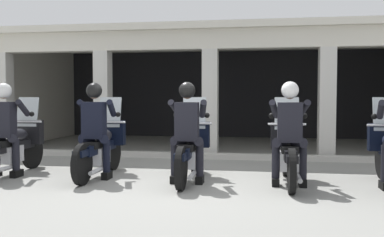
{
  "coord_description": "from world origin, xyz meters",
  "views": [
    {
      "loc": [
        1.12,
        -6.53,
        1.35
      ],
      "look_at": [
        0.0,
        0.52,
        0.99
      ],
      "focal_mm": 40.12,
      "sensor_mm": 36.0,
      "label": 1
    }
  ],
  "objects_px": {
    "police_officer_far_left": "(5,121)",
    "motorcycle_left": "(102,147)",
    "police_officer_left": "(95,122)",
    "motorcycle_right": "(288,151)",
    "motorcycle_center": "(190,149)",
    "police_officer_center": "(187,123)",
    "motorcycle_far_left": "(15,145)",
    "police_officer_right": "(290,124)"
  },
  "relations": [
    {
      "from": "motorcycle_center",
      "to": "motorcycle_right",
      "type": "distance_m",
      "value": 1.56
    },
    {
      "from": "motorcycle_center",
      "to": "police_officer_center",
      "type": "bearing_deg",
      "value": -105.04
    },
    {
      "from": "police_officer_far_left",
      "to": "police_officer_center",
      "type": "bearing_deg",
      "value": -13.42
    },
    {
      "from": "police_officer_far_left",
      "to": "police_officer_center",
      "type": "xyz_separation_m",
      "value": [
        3.13,
        -0.04,
        0.0
      ]
    },
    {
      "from": "police_officer_far_left",
      "to": "motorcycle_left",
      "type": "height_order",
      "value": "police_officer_far_left"
    },
    {
      "from": "motorcycle_far_left",
      "to": "police_officer_far_left",
      "type": "height_order",
      "value": "police_officer_far_left"
    },
    {
      "from": "police_officer_center",
      "to": "motorcycle_right",
      "type": "xyz_separation_m",
      "value": [
        1.56,
        0.3,
        -0.44
      ]
    },
    {
      "from": "police_officer_far_left",
      "to": "motorcycle_left",
      "type": "distance_m",
      "value": 1.66
    },
    {
      "from": "police_officer_far_left",
      "to": "motorcycle_center",
      "type": "relative_size",
      "value": 0.78
    },
    {
      "from": "police_officer_far_left",
      "to": "police_officer_right",
      "type": "height_order",
      "value": "same"
    },
    {
      "from": "motorcycle_far_left",
      "to": "motorcycle_left",
      "type": "height_order",
      "value": "same"
    },
    {
      "from": "motorcycle_far_left",
      "to": "police_officer_center",
      "type": "bearing_deg",
      "value": -18.6
    },
    {
      "from": "motorcycle_right",
      "to": "police_officer_far_left",
      "type": "bearing_deg",
      "value": 175.93
    },
    {
      "from": "motorcycle_far_left",
      "to": "police_officer_right",
      "type": "height_order",
      "value": "police_officer_right"
    },
    {
      "from": "police_officer_left",
      "to": "motorcycle_far_left",
      "type": "bearing_deg",
      "value": 160.83
    },
    {
      "from": "police_officer_right",
      "to": "motorcycle_left",
      "type": "bearing_deg",
      "value": 165.77
    },
    {
      "from": "motorcycle_center",
      "to": "police_officer_right",
      "type": "height_order",
      "value": "police_officer_right"
    },
    {
      "from": "motorcycle_center",
      "to": "police_officer_right",
      "type": "bearing_deg",
      "value": -24.39
    },
    {
      "from": "motorcycle_left",
      "to": "motorcycle_far_left",
      "type": "bearing_deg",
      "value": 171.18
    },
    {
      "from": "motorcycle_left",
      "to": "police_officer_center",
      "type": "xyz_separation_m",
      "value": [
        1.56,
        -0.4,
        0.44
      ]
    },
    {
      "from": "motorcycle_far_left",
      "to": "motorcycle_center",
      "type": "relative_size",
      "value": 1.0
    },
    {
      "from": "police_officer_far_left",
      "to": "police_officer_left",
      "type": "height_order",
      "value": "same"
    },
    {
      "from": "motorcycle_left",
      "to": "police_officer_left",
      "type": "xyz_separation_m",
      "value": [
        -0.0,
        -0.28,
        0.44
      ]
    },
    {
      "from": "motorcycle_far_left",
      "to": "police_officer_far_left",
      "type": "relative_size",
      "value": 1.29
    },
    {
      "from": "police_officer_far_left",
      "to": "police_officer_right",
      "type": "xyz_separation_m",
      "value": [
        4.69,
        -0.02,
        0.0
      ]
    },
    {
      "from": "police_officer_left",
      "to": "motorcycle_right",
      "type": "bearing_deg",
      "value": -8.24
    },
    {
      "from": "motorcycle_center",
      "to": "police_officer_center",
      "type": "distance_m",
      "value": 0.52
    },
    {
      "from": "motorcycle_left",
      "to": "police_officer_left",
      "type": "relative_size",
      "value": 1.29
    },
    {
      "from": "police_officer_left",
      "to": "police_officer_center",
      "type": "bearing_deg",
      "value": -15.9
    },
    {
      "from": "police_officer_far_left",
      "to": "motorcycle_left",
      "type": "bearing_deg",
      "value": 0.28
    },
    {
      "from": "motorcycle_far_left",
      "to": "police_officer_center",
      "type": "relative_size",
      "value": 1.29
    },
    {
      "from": "police_officer_left",
      "to": "police_officer_center",
      "type": "relative_size",
      "value": 1.0
    },
    {
      "from": "motorcycle_center",
      "to": "motorcycle_right",
      "type": "relative_size",
      "value": 1.0
    },
    {
      "from": "motorcycle_far_left",
      "to": "police_officer_center",
      "type": "xyz_separation_m",
      "value": [
        3.13,
        -0.32,
        0.44
      ]
    },
    {
      "from": "motorcycle_center",
      "to": "police_officer_right",
      "type": "xyz_separation_m",
      "value": [
        1.56,
        -0.26,
        0.44
      ]
    },
    {
      "from": "motorcycle_center",
      "to": "police_officer_left",
      "type": "bearing_deg",
      "value": 171.31
    },
    {
      "from": "motorcycle_center",
      "to": "motorcycle_far_left",
      "type": "bearing_deg",
      "value": 164.49
    },
    {
      "from": "motorcycle_far_left",
      "to": "motorcycle_right",
      "type": "height_order",
      "value": "same"
    },
    {
      "from": "police_officer_far_left",
      "to": "motorcycle_center",
      "type": "bearing_deg",
      "value": -8.23
    },
    {
      "from": "motorcycle_far_left",
      "to": "police_officer_left",
      "type": "xyz_separation_m",
      "value": [
        1.56,
        -0.21,
        0.44
      ]
    },
    {
      "from": "motorcycle_far_left",
      "to": "police_officer_left",
      "type": "relative_size",
      "value": 1.29
    },
    {
      "from": "police_officer_far_left",
      "to": "motorcycle_center",
      "type": "distance_m",
      "value": 3.17
    }
  ]
}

